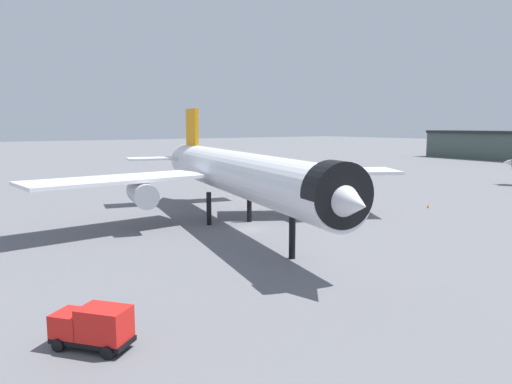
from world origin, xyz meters
TOP-DOWN VIEW (x-y plane):
  - ground at (0.00, 0.00)m, footprint 900.00×900.00m
  - airliner_near_gate at (-2.86, -0.76)m, footprint 66.50×59.64m
  - service_truck_front at (25.45, -31.05)m, footprint 5.77×5.17m
  - traffic_cone_near_nose at (4.34, 37.47)m, footprint 0.51×0.51m

SIDE VIEW (x-z plane):
  - ground at x=0.00m, z-range 0.00..0.00m
  - traffic_cone_near_nose at x=4.34m, z-range 0.00..0.63m
  - service_truck_front at x=25.45m, z-range 0.09..3.09m
  - airliner_near_gate at x=-2.86m, z-range -1.10..17.31m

